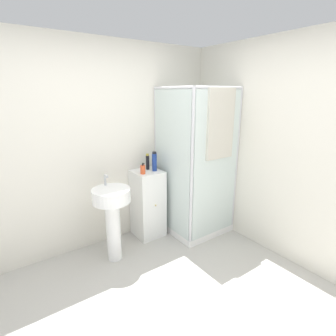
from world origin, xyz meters
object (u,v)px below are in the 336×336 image
(shampoo_bottle_blue, at_px, (154,162))
(sink, at_px, (112,211))
(soap_dispenser, at_px, (143,169))
(shampoo_bottle_tall_black, at_px, (148,162))

(shampoo_bottle_blue, bearing_deg, sink, -163.55)
(soap_dispenser, bearing_deg, sink, -160.55)
(soap_dispenser, xyz_separation_m, shampoo_bottle_blue, (0.19, 0.03, 0.07))
(soap_dispenser, xyz_separation_m, shampoo_bottle_tall_black, (0.15, 0.14, 0.04))
(sink, relative_size, shampoo_bottle_blue, 4.00)
(shampoo_bottle_tall_black, bearing_deg, sink, -154.53)
(sink, bearing_deg, soap_dispenser, 19.45)
(soap_dispenser, distance_m, shampoo_bottle_blue, 0.20)
(sink, xyz_separation_m, shampoo_bottle_blue, (0.70, 0.21, 0.42))
(shampoo_bottle_tall_black, bearing_deg, shampoo_bottle_blue, -70.70)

